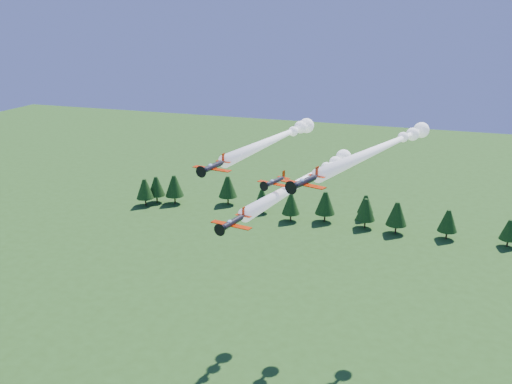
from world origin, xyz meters
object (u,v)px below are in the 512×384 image
(plane_slot, at_px, (274,182))
(plane_left, at_px, (278,138))
(plane_right, at_px, (385,146))
(plane_lead, at_px, (309,177))

(plane_slot, bearing_deg, plane_left, 121.16)
(plane_left, bearing_deg, plane_slot, -66.17)
(plane_right, relative_size, plane_slot, 7.54)
(plane_lead, relative_size, plane_left, 1.10)
(plane_right, xyz_separation_m, plane_slot, (-17.92, -20.69, -3.67))
(plane_left, height_order, plane_slot, plane_left)
(plane_slot, bearing_deg, plane_right, 65.13)
(plane_left, xyz_separation_m, plane_right, (23.70, -0.71, 0.02))
(plane_lead, relative_size, plane_slot, 7.27)
(plane_lead, bearing_deg, plane_right, 36.22)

